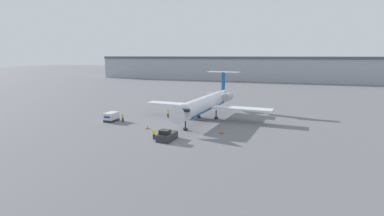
% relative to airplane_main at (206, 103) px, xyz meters
% --- Properties ---
extents(ground_plane, '(600.00, 600.00, 0.00)m').
position_rel_airplane_main_xyz_m(ground_plane, '(-0.87, -18.22, -3.34)').
color(ground_plane, slate).
extents(terminal_building, '(180.00, 16.80, 12.56)m').
position_rel_airplane_main_xyz_m(terminal_building, '(-0.87, 101.78, 2.97)').
color(terminal_building, '#9EA3AD').
rests_on(terminal_building, ground).
extents(airplane_main, '(27.27, 27.45, 9.27)m').
position_rel_airplane_main_xyz_m(airplane_main, '(0.00, 0.00, 0.00)').
color(airplane_main, silver).
rests_on(airplane_main, ground).
extents(pushback_tug, '(2.21, 3.86, 1.82)m').
position_rel_airplane_main_xyz_m(pushback_tug, '(-1.26, -17.53, -2.67)').
color(pushback_tug, '#2D2D33').
rests_on(pushback_tug, ground).
extents(luggage_cart, '(1.94, 2.97, 1.81)m').
position_rel_airplane_main_xyz_m(luggage_cart, '(-17.39, -8.75, -2.43)').
color(luggage_cart, '#232326').
rests_on(luggage_cart, ground).
extents(worker_near_tug, '(0.40, 0.24, 1.74)m').
position_rel_airplane_main_xyz_m(worker_near_tug, '(-3.35, -17.87, -2.43)').
color(worker_near_tug, '#232838').
rests_on(worker_near_tug, ground).
extents(worker_by_wing, '(0.40, 0.24, 1.65)m').
position_rel_airplane_main_xyz_m(worker_by_wing, '(-8.20, -1.27, -2.48)').
color(worker_by_wing, '#232838').
rests_on(worker_by_wing, ground).
extents(worker_on_apron, '(0.40, 0.24, 1.67)m').
position_rel_airplane_main_xyz_m(worker_on_apron, '(-15.00, -8.35, -2.47)').
color(worker_on_apron, '#232838').
rests_on(worker_on_apron, ground).
extents(traffic_cone_left, '(0.58, 0.58, 0.72)m').
position_rel_airplane_main_xyz_m(traffic_cone_left, '(-7.62, -11.99, -2.99)').
color(traffic_cone_left, black).
rests_on(traffic_cone_left, ground).
extents(traffic_cone_right, '(0.65, 0.65, 0.75)m').
position_rel_airplane_main_xyz_m(traffic_cone_right, '(5.89, -10.69, -2.98)').
color(traffic_cone_right, black).
rests_on(traffic_cone_right, ground).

